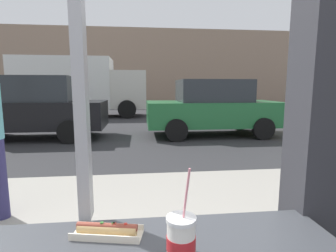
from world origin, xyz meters
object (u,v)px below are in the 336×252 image
(soda_cup_right, at_px, (181,242))
(parked_car_black, at_px, (30,108))
(hotdog_tray_far, at_px, (107,230))
(parked_car_green, at_px, (212,107))
(box_truck, at_px, (79,85))

(soda_cup_right, height_order, parked_car_black, parked_car_black)
(hotdog_tray_far, xyz_separation_m, parked_car_black, (-3.06, 7.10, -0.04))
(parked_car_black, height_order, parked_car_green, parked_car_black)
(parked_car_black, distance_m, parked_car_green, 5.48)
(soda_cup_right, xyz_separation_m, box_truck, (-3.18, 13.30, 0.60))
(soda_cup_right, bearing_deg, parked_car_black, 114.40)
(parked_car_black, bearing_deg, parked_car_green, -0.00)
(hotdog_tray_far, bearing_deg, parked_car_green, 71.18)
(soda_cup_right, bearing_deg, parked_car_green, 73.46)
(soda_cup_right, distance_m, hotdog_tray_far, 0.33)
(parked_car_green, bearing_deg, soda_cup_right, -106.54)
(soda_cup_right, distance_m, box_truck, 13.69)
(parked_car_green, relative_size, box_truck, 0.63)
(hotdog_tray_far, height_order, parked_car_black, parked_car_black)
(hotdog_tray_far, bearing_deg, soda_cup_right, -39.73)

